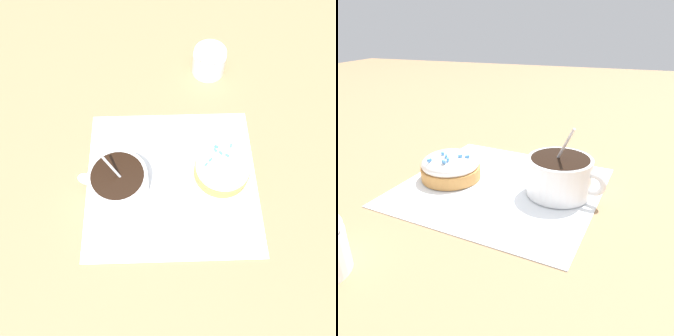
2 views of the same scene
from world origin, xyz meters
TOP-DOWN VIEW (x-y plane):
  - ground_plane at (0.00, 0.00)m, footprint 3.00×3.00m
  - paper_napkin at (0.00, 0.00)m, footprint 0.33×0.32m
  - coffee_cup at (0.09, 0.01)m, footprint 0.12×0.10m
  - frosted_pastry at (-0.09, -0.00)m, footprint 0.10×0.10m
  - sugar_bowl at (-0.12, -0.24)m, footprint 0.07×0.07m

SIDE VIEW (x-z plane):
  - ground_plane at x=0.00m, z-range 0.00..0.00m
  - paper_napkin at x=0.00m, z-range 0.00..0.00m
  - frosted_pastry at x=-0.09m, z-range 0.00..0.05m
  - sugar_bowl at x=-0.12m, z-range 0.00..0.07m
  - coffee_cup at x=0.09m, z-range -0.02..0.09m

